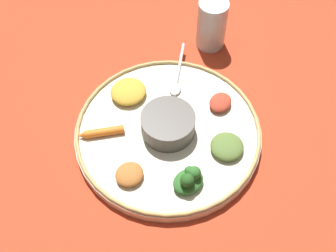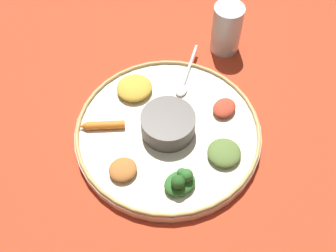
# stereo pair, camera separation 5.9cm
# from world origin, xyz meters

# --- Properties ---
(ground_plane) EXTENTS (2.40, 2.40, 0.00)m
(ground_plane) POSITION_xyz_m (0.00, 0.00, 0.00)
(ground_plane) COLOR #B7381E
(platter) EXTENTS (0.38, 0.38, 0.02)m
(platter) POSITION_xyz_m (0.00, 0.00, 0.01)
(platter) COLOR beige
(platter) RESTS_ON ground_plane
(platter_rim) EXTENTS (0.37, 0.37, 0.01)m
(platter_rim) POSITION_xyz_m (0.00, 0.00, 0.02)
(platter_rim) COLOR tan
(platter_rim) RESTS_ON platter
(center_bowl) EXTENTS (0.11, 0.11, 0.04)m
(center_bowl) POSITION_xyz_m (0.00, 0.00, 0.05)
(center_bowl) COLOR #4C4742
(center_bowl) RESTS_ON platter
(spoon) EXTENTS (0.11, 0.13, 0.01)m
(spoon) POSITION_xyz_m (-0.09, -0.10, 0.03)
(spoon) COLOR silver
(spoon) RESTS_ON platter
(greens_pile) EXTENTS (0.06, 0.05, 0.04)m
(greens_pile) POSITION_xyz_m (0.03, 0.12, 0.04)
(greens_pile) COLOR #2D6628
(greens_pile) RESTS_ON platter
(carrot_near_spoon) EXTENTS (0.09, 0.05, 0.02)m
(carrot_near_spoon) POSITION_xyz_m (0.12, -0.06, 0.03)
(carrot_near_spoon) COLOR orange
(carrot_near_spoon) RESTS_ON platter
(mound_collards) EXTENTS (0.09, 0.09, 0.02)m
(mound_collards) POSITION_xyz_m (-0.07, 0.10, 0.03)
(mound_collards) COLOR #567033
(mound_collards) RESTS_ON platter
(mound_lentil_yellow) EXTENTS (0.08, 0.08, 0.02)m
(mound_lentil_yellow) POSITION_xyz_m (0.02, -0.12, 0.03)
(mound_lentil_yellow) COLOR gold
(mound_lentil_yellow) RESTS_ON platter
(mound_berbere_red) EXTENTS (0.07, 0.06, 0.02)m
(mound_berbere_red) POSITION_xyz_m (-0.13, 0.01, 0.03)
(mound_berbere_red) COLOR #B73D28
(mound_berbere_red) RESTS_ON platter
(mound_chickpea) EXTENTS (0.06, 0.06, 0.02)m
(mound_chickpea) POSITION_xyz_m (0.12, 0.05, 0.03)
(mound_chickpea) COLOR #B2662D
(mound_chickpea) RESTS_ON platter
(drinking_glass) EXTENTS (0.07, 0.07, 0.12)m
(drinking_glass) POSITION_xyz_m (-0.23, -0.17, 0.05)
(drinking_glass) COLOR silver
(drinking_glass) RESTS_ON ground_plane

